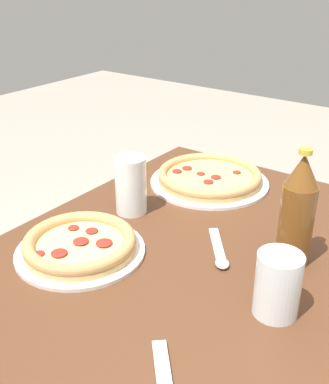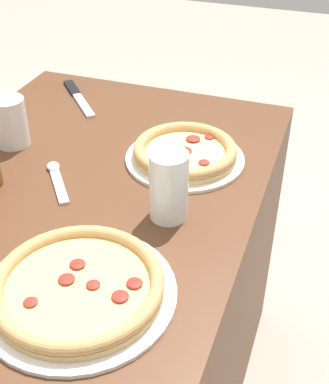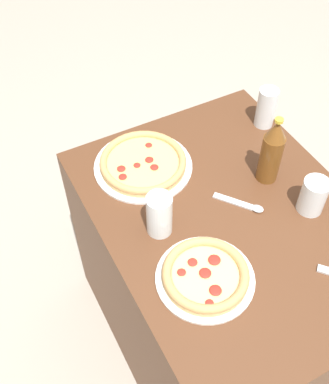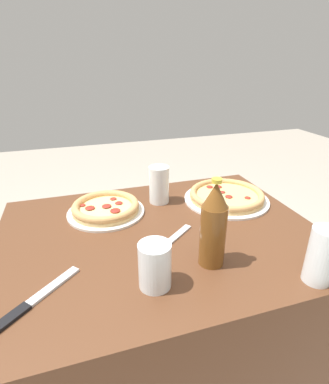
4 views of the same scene
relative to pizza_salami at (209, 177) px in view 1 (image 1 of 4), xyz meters
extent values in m
cylinder|color=white|center=(0.00, 0.00, -0.01)|extent=(0.31, 0.31, 0.01)
cylinder|color=tan|center=(0.00, 0.00, 0.00)|extent=(0.27, 0.27, 0.01)
cylinder|color=#E5C170|center=(0.00, 0.00, 0.00)|extent=(0.24, 0.24, 0.00)
torus|color=tan|center=(0.00, 0.00, 0.01)|extent=(0.27, 0.27, 0.02)
ellipsoid|color=maroon|center=(0.06, -0.05, 0.01)|extent=(0.02, 0.02, 0.00)
ellipsoid|color=maroon|center=(0.00, 0.07, 0.01)|extent=(0.03, 0.03, 0.01)
ellipsoid|color=maroon|center=(-0.03, 0.08, 0.01)|extent=(0.03, 0.03, 0.01)
ellipsoid|color=maroon|center=(-0.01, 0.02, 0.01)|extent=(0.02, 0.02, 0.00)
ellipsoid|color=maroon|center=(-0.04, -0.02, 0.01)|extent=(0.03, 0.03, 0.01)
ellipsoid|color=maroon|center=(0.00, -0.02, 0.01)|extent=(0.03, 0.03, 0.01)
cylinder|color=silver|center=(-0.44, 0.04, -0.01)|extent=(0.26, 0.26, 0.01)
cylinder|color=#DBB775|center=(-0.44, 0.04, 0.00)|extent=(0.23, 0.23, 0.01)
cylinder|color=#EACC7F|center=(-0.44, 0.04, 0.00)|extent=(0.20, 0.20, 0.00)
torus|color=tan|center=(-0.44, 0.04, 0.01)|extent=(0.23, 0.23, 0.03)
ellipsoid|color=maroon|center=(-0.41, 0.09, 0.01)|extent=(0.02, 0.02, 0.01)
ellipsoid|color=maroon|center=(-0.52, 0.07, 0.01)|extent=(0.02, 0.02, 0.00)
ellipsoid|color=maroon|center=(-0.42, -0.01, 0.01)|extent=(0.03, 0.03, 0.01)
ellipsoid|color=maroon|center=(-0.50, 0.04, 0.01)|extent=(0.03, 0.03, 0.01)
ellipsoid|color=maroon|center=(-0.44, 0.04, 0.01)|extent=(0.03, 0.03, 0.01)
ellipsoid|color=maroon|center=(-0.40, 0.05, 0.01)|extent=(0.03, 0.03, 0.01)
cylinder|color=white|center=(-0.38, -0.36, 0.04)|extent=(0.08, 0.08, 0.11)
cylinder|color=beige|center=(-0.38, -0.36, 0.03)|extent=(0.06, 0.06, 0.09)
cylinder|color=white|center=(-0.24, 0.07, 0.05)|extent=(0.07, 0.07, 0.14)
cylinder|color=maroon|center=(-0.24, 0.07, 0.03)|extent=(0.06, 0.06, 0.09)
cylinder|color=brown|center=(-0.22, -0.32, 0.06)|extent=(0.07, 0.07, 0.16)
cone|color=brown|center=(-0.22, -0.32, 0.18)|extent=(0.06, 0.06, 0.06)
cylinder|color=gold|center=(-0.22, -0.32, 0.21)|extent=(0.03, 0.03, 0.01)
cube|color=silver|center=(-0.61, -0.29, -0.01)|extent=(0.12, 0.11, 0.01)
cube|color=silver|center=(-0.26, -0.18, -0.02)|extent=(0.11, 0.09, 0.01)
ellipsoid|color=silver|center=(-0.32, -0.22, -0.01)|extent=(0.05, 0.04, 0.01)
camera|label=1|loc=(-1.01, -0.59, 0.52)|focal=45.00mm
camera|label=2|loc=(0.52, 0.33, 0.61)|focal=50.00mm
camera|label=3|loc=(-0.97, 0.44, 1.09)|focal=45.00mm
camera|label=4|loc=(-0.53, -0.90, 0.47)|focal=28.00mm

